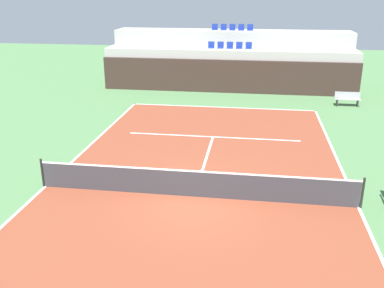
{
  "coord_description": "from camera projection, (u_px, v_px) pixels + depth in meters",
  "views": [
    {
      "loc": [
        1.9,
        -13.23,
        6.78
      ],
      "look_at": [
        -0.37,
        2.0,
        1.2
      ],
      "focal_mm": 40.38,
      "sensor_mm": 36.0,
      "label": 1
    }
  ],
  "objects": [
    {
      "name": "centre_service_line",
      "position": [
        205.0,
        162.0,
        17.84
      ],
      "size": [
        0.1,
        6.4,
        0.0
      ],
      "primitive_type": "cube",
      "color": "white",
      "rests_on": "court_surface"
    },
    {
      "name": "court_surface",
      "position": [
        194.0,
        197.0,
        14.87
      ],
      "size": [
        11.0,
        24.0,
        0.01
      ],
      "primitive_type": "cube",
      "color": "brown",
      "rests_on": "ground_plane"
    },
    {
      "name": "player_bench",
      "position": [
        348.0,
        98.0,
        26.14
      ],
      "size": [
        1.5,
        0.4,
        0.85
      ],
      "color": "#99999E",
      "rests_on": "ground_plane"
    },
    {
      "name": "seating_row_upper",
      "position": [
        232.0,
        28.0,
        31.94
      ],
      "size": [
        3.06,
        0.44,
        0.44
      ],
      "color": "navy",
      "rests_on": "stands_tier_upper"
    },
    {
      "name": "tennis_net",
      "position": [
        194.0,
        183.0,
        14.7
      ],
      "size": [
        11.08,
        0.08,
        1.07
      ],
      "color": "black",
      "rests_on": "court_surface"
    },
    {
      "name": "sideline_right",
      "position": [
        359.0,
        208.0,
        14.11
      ],
      "size": [
        0.1,
        24.0,
        0.0
      ],
      "primitive_type": "cube",
      "color": "white",
      "rests_on": "court_surface"
    },
    {
      "name": "stands_tier_lower",
      "position": [
        229.0,
        69.0,
        30.48
      ],
      "size": [
        17.36,
        2.4,
        2.82
      ],
      "primitive_type": "cube",
      "color": "#9E9E99",
      "rests_on": "ground_plane"
    },
    {
      "name": "service_line_far",
      "position": [
        213.0,
        137.0,
        20.82
      ],
      "size": [
        8.26,
        0.1,
        0.0
      ],
      "primitive_type": "cube",
      "color": "white",
      "rests_on": "court_surface"
    },
    {
      "name": "seating_row_lower",
      "position": [
        230.0,
        46.0,
        30.05
      ],
      "size": [
        3.06,
        0.44,
        0.44
      ],
      "color": "navy",
      "rests_on": "stands_tier_lower"
    },
    {
      "name": "baseline_far",
      "position": [
        222.0,
        107.0,
        25.98
      ],
      "size": [
        11.0,
        0.1,
        0.0
      ],
      "primitive_type": "cube",
      "color": "white",
      "rests_on": "court_surface"
    },
    {
      "name": "sideline_left",
      "position": [
        45.0,
        186.0,
        15.62
      ],
      "size": [
        0.1,
        24.0,
        0.0
      ],
      "primitive_type": "cube",
      "color": "white",
      "rests_on": "court_surface"
    },
    {
      "name": "ground_plane",
      "position": [
        194.0,
        197.0,
        14.87
      ],
      "size": [
        80.0,
        80.0,
        0.0
      ],
      "primitive_type": "plane",
      "color": "#477042"
    },
    {
      "name": "back_wall",
      "position": [
        228.0,
        76.0,
        29.33
      ],
      "size": [
        17.36,
        0.3,
        2.22
      ],
      "primitive_type": "cube",
      "color": "#33231E",
      "rests_on": "ground_plane"
    },
    {
      "name": "stands_tier_upper",
      "position": [
        231.0,
        56.0,
        32.54
      ],
      "size": [
        17.36,
        2.4,
        3.83
      ],
      "primitive_type": "cube",
      "color": "#9E9E99",
      "rests_on": "ground_plane"
    }
  ]
}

